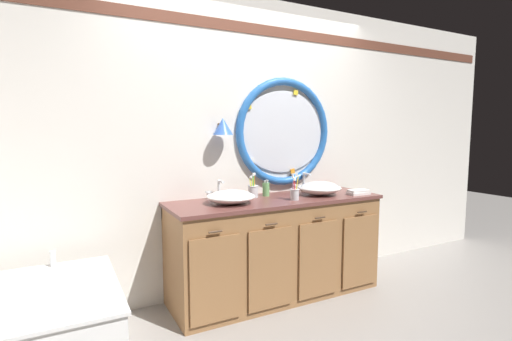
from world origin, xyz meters
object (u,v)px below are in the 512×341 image
at_px(toothbrush_holder_right, 295,193).
at_px(soap_dispenser, 266,189).
at_px(folded_hand_towel, 358,192).
at_px(toothbrush_holder_left, 253,191).
at_px(sink_basin_left, 231,197).
at_px(sink_basin_right, 320,188).

bearing_deg(toothbrush_holder_right, soap_dispenser, 112.10).
height_order(soap_dispenser, folded_hand_towel, soap_dispenser).
relative_size(toothbrush_holder_right, folded_hand_towel, 1.12).
bearing_deg(toothbrush_holder_left, toothbrush_holder_right, -47.66).
distance_m(toothbrush_holder_right, soap_dispenser, 0.31).
height_order(sink_basin_left, toothbrush_holder_right, toothbrush_holder_right).
distance_m(sink_basin_right, toothbrush_holder_left, 0.62).
bearing_deg(folded_hand_towel, toothbrush_holder_left, 160.72).
bearing_deg(toothbrush_holder_right, sink_basin_left, 167.97).
distance_m(sink_basin_left, folded_hand_towel, 1.20).
height_order(toothbrush_holder_right, folded_hand_towel, toothbrush_holder_right).
distance_m(sink_basin_left, soap_dispenser, 0.45).
distance_m(sink_basin_right, toothbrush_holder_right, 0.36).
height_order(sink_basin_right, toothbrush_holder_left, toothbrush_holder_left).
bearing_deg(toothbrush_holder_left, sink_basin_left, -150.36).
bearing_deg(sink_basin_right, toothbrush_holder_right, -161.84).
relative_size(toothbrush_holder_left, soap_dispenser, 1.46).
distance_m(sink_basin_right, folded_hand_towel, 0.35).
bearing_deg(sink_basin_left, toothbrush_holder_right, -12.03).
bearing_deg(soap_dispenser, sink_basin_left, -157.72).
relative_size(sink_basin_right, toothbrush_holder_left, 1.80).
bearing_deg(folded_hand_towel, sink_basin_left, 172.46).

